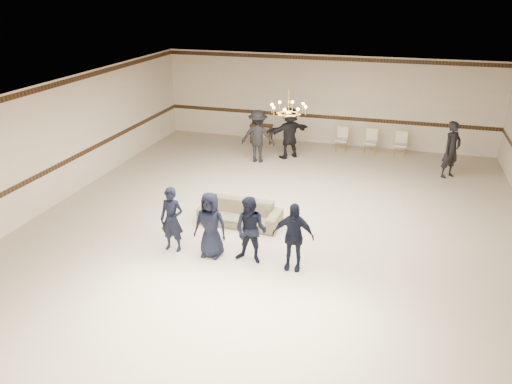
% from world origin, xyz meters
% --- Properties ---
extents(room, '(12.01, 14.01, 3.21)m').
position_xyz_m(room, '(0.00, 0.00, 1.60)').
color(room, '#C3B496').
rests_on(room, ground).
extents(chair_rail, '(12.00, 0.02, 0.14)m').
position_xyz_m(chair_rail, '(0.00, 6.99, 1.00)').
color(chair_rail, '#3B2211').
rests_on(chair_rail, wall_back).
extents(crown_molding, '(12.00, 0.02, 0.14)m').
position_xyz_m(crown_molding, '(0.00, 6.99, 3.08)').
color(crown_molding, '#3B2211').
rests_on(crown_molding, wall_back).
extents(chandelier, '(0.94, 0.94, 0.89)m').
position_xyz_m(chandelier, '(0.00, 1.00, 2.88)').
color(chandelier, gold).
rests_on(chandelier, ceiling).
extents(boy_a, '(0.54, 0.36, 1.48)m').
position_xyz_m(boy_a, '(-1.91, -1.82, 0.74)').
color(boy_a, black).
rests_on(boy_a, floor).
extents(boy_b, '(0.72, 0.47, 1.48)m').
position_xyz_m(boy_b, '(-1.01, -1.82, 0.74)').
color(boy_b, black).
rests_on(boy_b, floor).
extents(boy_c, '(0.77, 0.63, 1.48)m').
position_xyz_m(boy_c, '(-0.11, -1.82, 0.74)').
color(boy_c, black).
rests_on(boy_c, floor).
extents(boy_d, '(0.88, 0.40, 1.48)m').
position_xyz_m(boy_d, '(0.79, -1.82, 0.74)').
color(boy_d, black).
rests_on(boy_d, floor).
extents(settee, '(2.04, 0.88, 0.59)m').
position_xyz_m(settee, '(-0.88, -0.20, 0.29)').
color(settee, '#6E6649').
rests_on(settee, floor).
extents(adult_left, '(1.17, 0.73, 1.74)m').
position_xyz_m(adult_left, '(-1.76, 4.36, 0.87)').
color(adult_left, black).
rests_on(adult_left, floor).
extents(adult_mid, '(1.52, 1.49, 1.74)m').
position_xyz_m(adult_mid, '(-0.86, 5.06, 0.87)').
color(adult_mid, black).
rests_on(adult_mid, floor).
extents(adult_right, '(0.74, 0.74, 1.74)m').
position_xyz_m(adult_right, '(4.24, 4.66, 0.87)').
color(adult_right, black).
rests_on(adult_right, floor).
extents(banquet_chair_left, '(0.46, 0.46, 0.87)m').
position_xyz_m(banquet_chair_left, '(0.79, 6.19, 0.44)').
color(banquet_chair_left, beige).
rests_on(banquet_chair_left, floor).
extents(banquet_chair_mid, '(0.45, 0.45, 0.87)m').
position_xyz_m(banquet_chair_mid, '(1.79, 6.19, 0.44)').
color(banquet_chair_mid, beige).
rests_on(banquet_chair_mid, floor).
extents(banquet_chair_right, '(0.44, 0.44, 0.87)m').
position_xyz_m(banquet_chair_right, '(2.79, 6.19, 0.44)').
color(banquet_chair_right, beige).
rests_on(banquet_chair_right, floor).
extents(console_table, '(0.83, 0.35, 0.69)m').
position_xyz_m(console_table, '(-2.21, 6.39, 0.35)').
color(console_table, '#331E11').
rests_on(console_table, floor).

